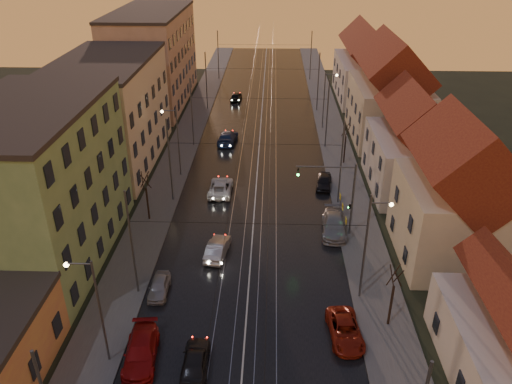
# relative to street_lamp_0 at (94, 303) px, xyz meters

# --- Properties ---
(road) EXTENTS (16.00, 120.00, 0.04)m
(road) POSITION_rel_street_lamp_0_xyz_m (9.10, 38.00, -4.87)
(road) COLOR black
(road) RESTS_ON ground
(sidewalk_left) EXTENTS (4.00, 120.00, 0.15)m
(sidewalk_left) POSITION_rel_street_lamp_0_xyz_m (-0.90, 38.00, -4.81)
(sidewalk_left) COLOR #4C4C4C
(sidewalk_left) RESTS_ON ground
(sidewalk_right) EXTENTS (4.00, 120.00, 0.15)m
(sidewalk_right) POSITION_rel_street_lamp_0_xyz_m (19.10, 38.00, -4.81)
(sidewalk_right) COLOR #4C4C4C
(sidewalk_right) RESTS_ON ground
(tram_rail_0) EXTENTS (0.06, 120.00, 0.03)m
(tram_rail_0) POSITION_rel_street_lamp_0_xyz_m (6.90, 38.00, -4.83)
(tram_rail_0) COLOR gray
(tram_rail_0) RESTS_ON road
(tram_rail_1) EXTENTS (0.06, 120.00, 0.03)m
(tram_rail_1) POSITION_rel_street_lamp_0_xyz_m (8.33, 38.00, -4.83)
(tram_rail_1) COLOR gray
(tram_rail_1) RESTS_ON road
(tram_rail_2) EXTENTS (0.06, 120.00, 0.03)m
(tram_rail_2) POSITION_rel_street_lamp_0_xyz_m (9.87, 38.00, -4.83)
(tram_rail_2) COLOR gray
(tram_rail_2) RESTS_ON road
(tram_rail_3) EXTENTS (0.06, 120.00, 0.03)m
(tram_rail_3) POSITION_rel_street_lamp_0_xyz_m (11.30, 38.00, -4.83)
(tram_rail_3) COLOR gray
(tram_rail_3) RESTS_ON road
(apartment_left_1) EXTENTS (10.00, 18.00, 13.00)m
(apartment_left_1) POSITION_rel_street_lamp_0_xyz_m (-8.40, 12.00, 1.61)
(apartment_left_1) COLOR #638856
(apartment_left_1) RESTS_ON ground
(apartment_left_2) EXTENTS (10.00, 20.00, 12.00)m
(apartment_left_2) POSITION_rel_street_lamp_0_xyz_m (-8.40, 32.00, 1.11)
(apartment_left_2) COLOR beige
(apartment_left_2) RESTS_ON ground
(apartment_left_3) EXTENTS (10.00, 24.00, 14.00)m
(apartment_left_3) POSITION_rel_street_lamp_0_xyz_m (-8.40, 56.00, 2.11)
(apartment_left_3) COLOR #9B7A64
(apartment_left_3) RESTS_ON ground
(house_right_1) EXTENTS (8.67, 10.20, 10.80)m
(house_right_1) POSITION_rel_street_lamp_0_xyz_m (26.10, 13.00, 0.56)
(house_right_1) COLOR beige
(house_right_1) RESTS_ON ground
(house_right_2) EXTENTS (9.18, 12.24, 9.20)m
(house_right_2) POSITION_rel_street_lamp_0_xyz_m (26.10, 26.00, -0.24)
(house_right_2) COLOR beige
(house_right_2) RESTS_ON ground
(house_right_3) EXTENTS (9.18, 14.28, 11.50)m
(house_right_3) POSITION_rel_street_lamp_0_xyz_m (26.10, 41.00, 0.92)
(house_right_3) COLOR beige
(house_right_3) RESTS_ON ground
(house_right_4) EXTENTS (9.18, 16.32, 10.00)m
(house_right_4) POSITION_rel_street_lamp_0_xyz_m (26.10, 59.00, 0.16)
(house_right_4) COLOR beige
(house_right_4) RESTS_ON ground
(catenary_pole_l_1) EXTENTS (0.16, 0.16, 9.00)m
(catenary_pole_l_1) POSITION_rel_street_lamp_0_xyz_m (0.50, 7.00, -0.39)
(catenary_pole_l_1) COLOR #595B60
(catenary_pole_l_1) RESTS_ON ground
(catenary_pole_r_1) EXTENTS (0.16, 0.16, 9.00)m
(catenary_pole_r_1) POSITION_rel_street_lamp_0_xyz_m (17.70, 7.00, -0.39)
(catenary_pole_r_1) COLOR #595B60
(catenary_pole_r_1) RESTS_ON ground
(catenary_pole_l_2) EXTENTS (0.16, 0.16, 9.00)m
(catenary_pole_l_2) POSITION_rel_street_lamp_0_xyz_m (0.50, 22.00, -0.39)
(catenary_pole_l_2) COLOR #595B60
(catenary_pole_l_2) RESTS_ON ground
(catenary_pole_r_2) EXTENTS (0.16, 0.16, 9.00)m
(catenary_pole_r_2) POSITION_rel_street_lamp_0_xyz_m (17.70, 22.00, -0.39)
(catenary_pole_r_2) COLOR #595B60
(catenary_pole_r_2) RESTS_ON ground
(catenary_pole_l_3) EXTENTS (0.16, 0.16, 9.00)m
(catenary_pole_l_3) POSITION_rel_street_lamp_0_xyz_m (0.50, 37.00, -0.39)
(catenary_pole_l_3) COLOR #595B60
(catenary_pole_l_3) RESTS_ON ground
(catenary_pole_r_3) EXTENTS (0.16, 0.16, 9.00)m
(catenary_pole_r_3) POSITION_rel_street_lamp_0_xyz_m (17.70, 37.00, -0.39)
(catenary_pole_r_3) COLOR #595B60
(catenary_pole_r_3) RESTS_ON ground
(catenary_pole_l_4) EXTENTS (0.16, 0.16, 9.00)m
(catenary_pole_l_4) POSITION_rel_street_lamp_0_xyz_m (0.50, 52.00, -0.39)
(catenary_pole_l_4) COLOR #595B60
(catenary_pole_l_4) RESTS_ON ground
(catenary_pole_r_4) EXTENTS (0.16, 0.16, 9.00)m
(catenary_pole_r_4) POSITION_rel_street_lamp_0_xyz_m (17.70, 52.00, -0.39)
(catenary_pole_r_4) COLOR #595B60
(catenary_pole_r_4) RESTS_ON ground
(catenary_pole_l_5) EXTENTS (0.16, 0.16, 9.00)m
(catenary_pole_l_5) POSITION_rel_street_lamp_0_xyz_m (0.50, 70.00, -0.39)
(catenary_pole_l_5) COLOR #595B60
(catenary_pole_l_5) RESTS_ON ground
(catenary_pole_r_5) EXTENTS (0.16, 0.16, 9.00)m
(catenary_pole_r_5) POSITION_rel_street_lamp_0_xyz_m (17.70, 70.00, -0.39)
(catenary_pole_r_5) COLOR #595B60
(catenary_pole_r_5) RESTS_ON ground
(street_lamp_0) EXTENTS (1.75, 0.32, 8.00)m
(street_lamp_0) POSITION_rel_street_lamp_0_xyz_m (0.00, 0.00, 0.00)
(street_lamp_0) COLOR #595B60
(street_lamp_0) RESTS_ON ground
(street_lamp_1) EXTENTS (1.75, 0.32, 8.00)m
(street_lamp_1) POSITION_rel_street_lamp_0_xyz_m (18.21, 8.00, 0.00)
(street_lamp_1) COLOR #595B60
(street_lamp_1) RESTS_ON ground
(street_lamp_2) EXTENTS (1.75, 0.32, 8.00)m
(street_lamp_2) POSITION_rel_street_lamp_0_xyz_m (0.00, 28.00, 0.00)
(street_lamp_2) COLOR #595B60
(street_lamp_2) RESTS_ON ground
(street_lamp_3) EXTENTS (1.75, 0.32, 8.00)m
(street_lamp_3) POSITION_rel_street_lamp_0_xyz_m (18.21, 44.00, 0.00)
(street_lamp_3) COLOR #595B60
(street_lamp_3) RESTS_ON ground
(traffic_light_mast) EXTENTS (5.30, 0.32, 7.20)m
(traffic_light_mast) POSITION_rel_street_lamp_0_xyz_m (17.10, 16.00, -0.29)
(traffic_light_mast) COLOR #595B60
(traffic_light_mast) RESTS_ON ground
(bare_tree_0) EXTENTS (1.09, 1.09, 5.11)m
(bare_tree_0) POSITION_rel_street_lamp_0_xyz_m (-1.09, 18.00, -2.40)
(bare_tree_0) COLOR black
(bare_tree_0) RESTS_ON ground
(bare_tree_1) EXTENTS (1.09, 1.09, 5.11)m
(bare_tree_1) POSITION_rel_street_lamp_0_xyz_m (19.31, 4.00, -2.40)
(bare_tree_1) COLOR black
(bare_tree_1) RESTS_ON ground
(bare_tree_2) EXTENTS (1.09, 1.09, 5.11)m
(bare_tree_2) POSITION_rel_street_lamp_0_xyz_m (19.51, 32.00, -2.40)
(bare_tree_2) COLOR black
(bare_tree_2) RESTS_ON ground
(driving_car_0) EXTENTS (1.77, 4.22, 1.43)m
(driving_car_0) POSITION_rel_street_lamp_0_xyz_m (6.09, -0.48, -4.17)
(driving_car_0) COLOR black
(driving_car_0) RESTS_ON ground
(driving_car_1) EXTENTS (2.08, 4.52, 1.43)m
(driving_car_1) POSITION_rel_street_lamp_0_xyz_m (6.20, 12.26, -4.17)
(driving_car_1) COLOR #A4A4AA
(driving_car_1) RESTS_ON ground
(driving_car_2) EXTENTS (2.45, 5.19, 1.43)m
(driving_car_2) POSITION_rel_street_lamp_0_xyz_m (5.34, 23.87, -4.17)
(driving_car_2) COLOR silver
(driving_car_2) RESTS_ON ground
(driving_car_3) EXTENTS (2.68, 5.58, 1.57)m
(driving_car_3) POSITION_rel_street_lamp_0_xyz_m (4.86, 38.17, -4.10)
(driving_car_3) COLOR navy
(driving_car_3) RESTS_ON ground
(driving_car_4) EXTENTS (1.92, 4.18, 1.39)m
(driving_car_4) POSITION_rel_street_lamp_0_xyz_m (4.69, 56.82, -4.19)
(driving_car_4) COLOR black
(driving_car_4) RESTS_ON ground
(parked_left_2) EXTENTS (2.49, 5.18, 1.45)m
(parked_left_2) POSITION_rel_street_lamp_0_xyz_m (2.42, 0.17, -4.16)
(parked_left_2) COLOR maroon
(parked_left_2) RESTS_ON ground
(parked_left_3) EXTENTS (1.50, 3.60, 1.22)m
(parked_left_3) POSITION_rel_street_lamp_0_xyz_m (2.18, 7.04, -4.28)
(parked_left_3) COLOR #96969B
(parked_left_3) RESTS_ON ground
(parked_right_0) EXTENTS (2.50, 4.79, 1.29)m
(parked_right_0) POSITION_rel_street_lamp_0_xyz_m (16.04, 2.67, -4.24)
(parked_right_0) COLOR maroon
(parked_right_0) RESTS_ON ground
(parked_right_1) EXTENTS (2.63, 5.59, 1.58)m
(parked_right_1) POSITION_rel_street_lamp_0_xyz_m (16.70, 16.39, -4.10)
(parked_right_1) COLOR gray
(parked_right_1) RESTS_ON ground
(parked_right_2) EXTENTS (2.14, 4.17, 1.36)m
(parked_right_2) POSITION_rel_street_lamp_0_xyz_m (16.55, 25.63, -4.21)
(parked_right_2) COLOR black
(parked_right_2) RESTS_ON ground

